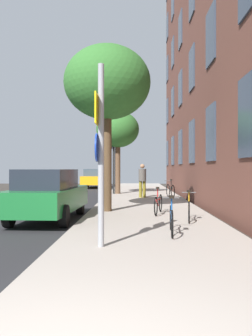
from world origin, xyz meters
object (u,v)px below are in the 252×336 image
at_px(bicycle_0, 171,219).
at_px(tree_near, 107,84).
at_px(bicycle_1, 189,209).
at_px(traffic_light, 112,153).
at_px(bicycle_3, 170,190).
at_px(bicycle_2, 158,203).
at_px(car_1, 95,178).
at_px(tree_far, 118,130).
at_px(pedestrian_0, 142,178).
at_px(sign_post, 100,147).
at_px(car_0, 49,194).

bearing_deg(bicycle_0, tree_near, 112.98).
distance_m(tree_near, bicycle_1, 5.49).
height_order(traffic_light, bicycle_3, traffic_light).
distance_m(bicycle_0, bicycle_1, 2.18).
distance_m(tree_near, bicycle_2, 4.68).
height_order(bicycle_3, car_1, car_1).
height_order(tree_near, bicycle_3, tree_near).
relative_size(tree_far, pedestrian_0, 2.85).
relative_size(bicycle_3, car_1, 0.37).
bearing_deg(bicycle_1, sign_post, -123.60).
bearing_deg(bicycle_0, traffic_light, 99.74).
distance_m(bicycle_0, bicycle_2, 3.62).
distance_m(sign_post, pedestrian_0, 11.76).
distance_m(sign_post, bicycle_2, 5.45).
bearing_deg(sign_post, bicycle_0, 41.59).
distance_m(sign_post, tree_near, 6.33).
relative_size(traffic_light, bicycle_1, 2.30).
bearing_deg(bicycle_1, bicycle_0, -109.57).
bearing_deg(car_0, traffic_light, 82.45).
xyz_separation_m(car_0, car_1, (-0.67, 18.77, 0.00)).
height_order(traffic_light, bicycle_1, traffic_light).
bearing_deg(pedestrian_0, bicycle_1, -81.88).
xyz_separation_m(tree_near, bicycle_0, (1.85, -4.36, -4.26)).
xyz_separation_m(tree_near, pedestrian_0, (1.41, 5.93, -3.59)).
distance_m(bicycle_1, car_0, 4.41).
bearing_deg(sign_post, traffic_light, 92.74).
height_order(tree_near, tree_far, tree_near).
relative_size(bicycle_0, bicycle_3, 1.01).
distance_m(sign_post, traffic_light, 14.45).
bearing_deg(tree_near, car_0, -138.25).
relative_size(tree_near, bicycle_1, 3.82).
bearing_deg(tree_far, traffic_light, -158.16).
bearing_deg(tree_near, tree_far, 90.30).
height_order(traffic_light, car_0, traffic_light).
distance_m(bicycle_3, pedestrian_0, 1.63).
bearing_deg(traffic_light, bicycle_0, -80.26).
xyz_separation_m(bicycle_0, car_0, (-3.60, 2.80, 0.37)).
xyz_separation_m(sign_post, bicycle_2, (1.49, 4.99, -1.59)).
xyz_separation_m(sign_post, tree_near, (-0.30, 5.74, 2.66)).
relative_size(tree_far, bicycle_3, 3.12).
distance_m(traffic_light, bicycle_2, 9.91).
height_order(tree_near, bicycle_1, tree_near).
bearing_deg(bicycle_0, bicycle_1, 70.43).
relative_size(bicycle_3, car_0, 0.36).
xyz_separation_m(bicycle_1, car_0, (-4.33, 0.75, 0.37)).
bearing_deg(traffic_light, bicycle_3, -38.49).
distance_m(tree_far, bicycle_0, 13.78).
distance_m(tree_far, bicycle_2, 10.37).
bearing_deg(car_1, bicycle_2, -76.80).
xyz_separation_m(sign_post, bicycle_0, (1.55, 1.37, -1.60)).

